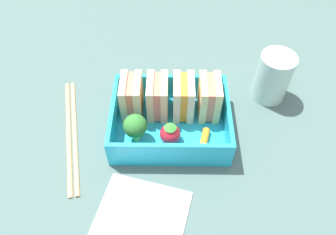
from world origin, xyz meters
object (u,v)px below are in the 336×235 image
at_px(sandwich_center_left, 155,97).
at_px(strawberry_far_left, 168,134).
at_px(carrot_stick_far_left, 202,140).
at_px(drinking_glass, 271,77).
at_px(sandwich_left, 129,97).
at_px(sandwich_center_right, 207,97).
at_px(sandwich_center, 181,97).
at_px(broccoli_floret, 133,126).
at_px(chopstick_pair, 69,132).
at_px(folded_napkin, 139,217).

relative_size(sandwich_center_left, strawberry_far_left, 1.74).
xyz_separation_m(sandwich_center_left, strawberry_far_left, (0.02, -0.06, -0.01)).
xyz_separation_m(carrot_stick_far_left, drinking_glass, (0.11, 0.11, 0.02)).
relative_size(sandwich_left, sandwich_center_right, 1.00).
bearing_deg(sandwich_left, sandwich_center, 0.00).
height_order(broccoli_floret, chopstick_pair, broccoli_floret).
bearing_deg(sandwich_center, strawberry_far_left, -108.39).
height_order(sandwich_center_right, drinking_glass, drinking_glass).
bearing_deg(drinking_glass, strawberry_far_left, -147.45).
relative_size(sandwich_center, chopstick_pair, 0.29).
bearing_deg(chopstick_pair, sandwich_center_left, 16.19).
distance_m(sandwich_center, drinking_glass, 0.15).
relative_size(chopstick_pair, drinking_glass, 2.59).
distance_m(drinking_glass, folded_napkin, 0.30).
bearing_deg(chopstick_pair, sandwich_left, 22.39).
bearing_deg(sandwich_center_left, sandwich_center, 0.00).
bearing_deg(strawberry_far_left, chopstick_pair, 173.04).
bearing_deg(sandwich_center_right, broccoli_floret, -153.52).
bearing_deg(broccoli_floret, chopstick_pair, 171.37).
distance_m(sandwich_center_left, broccoli_floret, 0.06).
bearing_deg(sandwich_center_left, folded_napkin, -95.62).
bearing_deg(drinking_glass, carrot_stick_far_left, -136.58).
bearing_deg(sandwich_center, chopstick_pair, -167.37).
bearing_deg(strawberry_far_left, sandwich_center_right, 44.50).
bearing_deg(drinking_glass, broccoli_floret, -154.65).
distance_m(sandwich_left, strawberry_far_left, 0.08).
xyz_separation_m(sandwich_left, folded_napkin, (0.02, -0.17, -0.04)).
bearing_deg(chopstick_pair, broccoli_floret, -8.63).
bearing_deg(sandwich_center, carrot_stick_far_left, -63.56).
bearing_deg(sandwich_center_right, carrot_stick_far_left, -98.28).
bearing_deg(sandwich_center_right, drinking_glass, 24.17).
height_order(carrot_stick_far_left, folded_napkin, carrot_stick_far_left).
xyz_separation_m(chopstick_pair, folded_napkin, (0.11, -0.13, -0.00)).
xyz_separation_m(sandwich_left, broccoli_floret, (0.01, -0.05, -0.00)).
height_order(sandwich_center, sandwich_center_right, same).
bearing_deg(broccoli_floret, carrot_stick_far_left, -3.94).
relative_size(sandwich_center, broccoli_floret, 1.33).
relative_size(sandwich_center_right, broccoli_floret, 1.33).
distance_m(broccoli_floret, chopstick_pair, 0.11).
relative_size(sandwich_center, carrot_stick_far_left, 1.59).
distance_m(sandwich_center, strawberry_far_left, 0.06).
xyz_separation_m(sandwich_left, drinking_glass, (0.22, 0.05, -0.00)).
bearing_deg(folded_napkin, carrot_stick_far_left, 51.83).
relative_size(sandwich_center_right, chopstick_pair, 0.29).
relative_size(sandwich_left, broccoli_floret, 1.33).
height_order(carrot_stick_far_left, chopstick_pair, carrot_stick_far_left).
height_order(chopstick_pair, drinking_glass, drinking_glass).
height_order(sandwich_left, drinking_glass, drinking_glass).
xyz_separation_m(sandwich_center_right, strawberry_far_left, (-0.06, -0.06, -0.01)).
bearing_deg(sandwich_left, broccoli_floret, -80.60).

